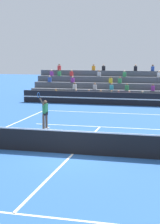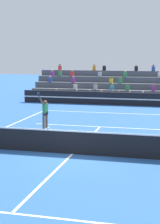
% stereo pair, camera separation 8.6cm
% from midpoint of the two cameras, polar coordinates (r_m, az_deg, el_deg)
% --- Properties ---
extents(ground_plane, '(120.00, 120.00, 0.00)m').
position_cam_midpoint_polar(ground_plane, '(16.64, -1.25, -6.42)').
color(ground_plane, '#285699').
extents(court_lines, '(11.10, 23.90, 0.01)m').
position_cam_midpoint_polar(court_lines, '(16.64, -1.25, -6.41)').
color(court_lines, white).
rests_on(court_lines, ground).
extents(tennis_net, '(12.00, 0.10, 1.10)m').
position_cam_midpoint_polar(tennis_net, '(16.51, -1.26, -4.60)').
color(tennis_net, '#2D6B38').
rests_on(tennis_net, ground).
extents(sponsor_banner_wall, '(18.00, 0.26, 1.10)m').
position_cam_midpoint_polar(sponsor_banner_wall, '(32.47, 6.32, 2.02)').
color(sponsor_banner_wall, black).
rests_on(sponsor_banner_wall, ground).
extents(bleacher_stand, '(18.00, 4.75, 3.38)m').
position_cam_midpoint_polar(bleacher_stand, '(36.17, 7.14, 3.45)').
color(bleacher_stand, '#4C515B').
rests_on(bleacher_stand, ground).
extents(tennis_player, '(0.38, 1.32, 2.32)m').
position_cam_midpoint_polar(tennis_player, '(21.89, -5.47, -0.13)').
color(tennis_player, brown).
rests_on(tennis_player, ground).
extents(tennis_ball, '(0.07, 0.07, 0.07)m').
position_cam_midpoint_polar(tennis_ball, '(23.34, -6.20, -1.94)').
color(tennis_ball, '#C6DB33').
rests_on(tennis_ball, ground).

